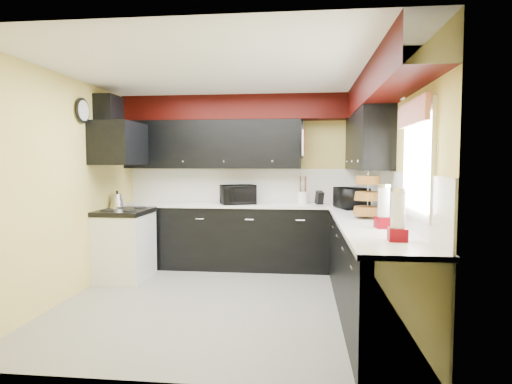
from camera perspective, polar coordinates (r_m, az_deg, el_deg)
ground at (r=4.92m, az=-3.86°, el=-14.24°), size 3.60×3.60×0.00m
wall_back at (r=6.46m, az=-1.13°, el=1.43°), size 3.60×0.06×2.50m
wall_right at (r=4.72m, az=18.15°, el=0.27°), size 0.06×3.60×2.50m
wall_left at (r=5.31m, az=-23.44°, el=0.53°), size 0.06×3.60×2.50m
ceiling at (r=4.77m, az=-4.00°, el=15.59°), size 3.60×3.60×0.06m
cab_back at (r=6.25m, az=-1.47°, el=-6.04°), size 3.60×0.60×0.90m
cab_right at (r=4.49m, az=14.92°, el=-10.19°), size 0.60×3.00×0.90m
counter_back at (r=6.19m, az=-1.48°, el=-1.75°), size 3.62×0.64×0.04m
counter_right at (r=4.40m, az=15.03°, el=-4.24°), size 0.64×3.02×0.04m
splash_back at (r=6.46m, az=-1.14°, el=0.89°), size 3.60×0.02×0.50m
splash_right at (r=4.72m, az=18.01°, el=-0.45°), size 0.02×3.60×0.50m
upper_back at (r=6.37m, az=-5.83°, el=6.32°), size 2.60×0.35×0.70m
upper_right at (r=5.57m, az=14.57°, el=6.55°), size 0.35×1.80×0.70m
soffit_back at (r=6.33m, az=-1.35°, el=11.12°), size 3.60×0.36×0.35m
soffit_right at (r=4.56m, az=16.65°, el=13.74°), size 0.36×3.24×0.35m
stove at (r=5.94m, az=-17.08°, el=-6.95°), size 0.60×0.75×0.86m
cooktop at (r=5.87m, az=-17.17°, el=-2.54°), size 0.62×0.77×0.06m
hood at (r=5.86m, az=-17.80°, el=6.15°), size 0.50×0.78×0.55m
hood_duct at (r=5.95m, az=-19.05°, el=10.15°), size 0.24×0.40×0.40m
window at (r=3.83m, az=20.81°, el=3.89°), size 0.03×0.86×0.96m
valance at (r=3.84m, az=20.16°, el=9.89°), size 0.04×0.88×0.20m
pan_top at (r=6.17m, az=6.22°, el=8.25°), size 0.03×0.22×0.40m
pan_mid at (r=6.03m, az=6.20°, el=5.97°), size 0.03×0.28×0.46m
pan_low at (r=6.29m, az=6.20°, el=5.62°), size 0.03×0.24×0.42m
cut_board at (r=5.91m, az=6.30°, el=6.50°), size 0.03×0.26×0.35m
baskets at (r=4.72m, az=14.67°, el=-0.51°), size 0.27×0.27×0.50m
clock at (r=5.54m, az=-22.13°, el=10.03°), size 0.03×0.30×0.30m
deco_plate at (r=4.42m, az=19.01°, el=13.04°), size 0.03×0.24×0.24m
toaster_oven at (r=6.13m, az=-2.40°, el=-0.33°), size 0.59×0.54×0.27m
microwave at (r=5.67m, az=12.64°, el=-0.80°), size 0.45×0.56×0.27m
utensil_crock at (r=6.18m, az=6.27°, el=-0.79°), size 0.17×0.17×0.17m
knife_block at (r=6.13m, az=8.46°, el=-0.78°), size 0.12×0.14×0.19m
kettle at (r=6.11m, az=-18.01°, el=-1.13°), size 0.26×0.26×0.19m
dispenser_a at (r=4.06m, az=16.66°, el=-2.05°), size 0.16×0.16×0.37m
dispenser_b at (r=3.42m, az=18.40°, el=-3.14°), size 0.14×0.14×0.37m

